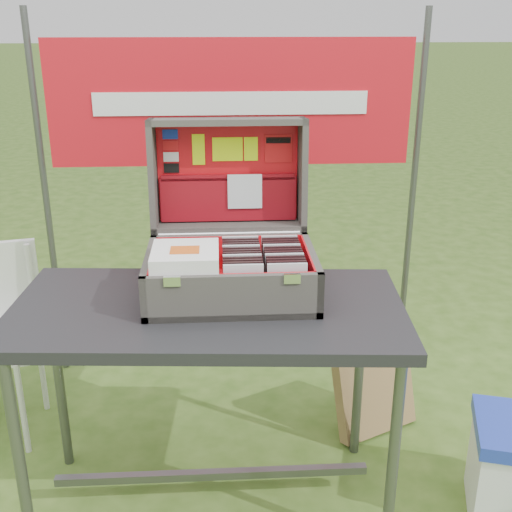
{
  "coord_description": "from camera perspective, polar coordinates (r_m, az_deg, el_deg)",
  "views": [
    {
      "loc": [
        -0.06,
        -1.78,
        1.67
      ],
      "look_at": [
        0.05,
        0.1,
        0.95
      ],
      "focal_mm": 45.0,
      "sensor_mm": 36.0,
      "label": 1
    }
  ],
  "objects": [
    {
      "name": "table",
      "position": [
        2.27,
        -4.06,
        -13.45
      ],
      "size": [
        1.31,
        0.72,
        0.79
      ],
      "primitive_type": null,
      "rotation": [
        0.0,
        0.0,
        -0.07
      ],
      "color": "#2C2C2E",
      "rests_on": "ground"
    },
    {
      "name": "table_top",
      "position": [
        2.08,
        -4.32,
        -4.87
      ],
      "size": [
        1.31,
        0.72,
        0.04
      ],
      "primitive_type": "cube",
      "rotation": [
        0.0,
        0.0,
        -0.07
      ],
      "color": "#2C2C2E",
      "rests_on": "ground"
    },
    {
      "name": "table_leg_fl",
      "position": [
        2.16,
        -20.17,
        -17.46
      ],
      "size": [
        0.04,
        0.04,
        0.75
      ],
      "primitive_type": "cylinder",
      "color": "#59595B",
      "rests_on": "ground"
    },
    {
      "name": "table_leg_fr",
      "position": [
        2.14,
        12.14,
        -16.96
      ],
      "size": [
        0.04,
        0.04,
        0.75
      ],
      "primitive_type": "cylinder",
      "color": "#59595B",
      "rests_on": "ground"
    },
    {
      "name": "table_leg_bl",
      "position": [
        2.57,
        -17.09,
        -10.5
      ],
      "size": [
        0.04,
        0.04,
        0.75
      ],
      "primitive_type": "cylinder",
      "color": "#59595B",
      "rests_on": "ground"
    },
    {
      "name": "table_leg_br",
      "position": [
        2.55,
        9.15,
        -10.02
      ],
      "size": [
        0.04,
        0.04,
        0.75
      ],
      "primitive_type": "cylinder",
      "color": "#59595B",
      "rests_on": "ground"
    },
    {
      "name": "table_brace",
      "position": [
        2.43,
        -3.89,
        -18.81
      ],
      "size": [
        1.11,
        0.03,
        0.03
      ],
      "primitive_type": "cube",
      "color": "#59595B",
      "rests_on": "ground"
    },
    {
      "name": "suitcase",
      "position": [
        2.1,
        -2.34,
        3.87
      ],
      "size": [
        0.55,
        0.56,
        0.54
      ],
      "primitive_type": null,
      "color": "#645F57",
      "rests_on": "table"
    },
    {
      "name": "suitcase_base_bottom",
      "position": [
        2.13,
        -2.2,
        -3.23
      ],
      "size": [
        0.55,
        0.4,
        0.02
      ],
      "primitive_type": "cube",
      "color": "#645F57",
      "rests_on": "table_top"
    },
    {
      "name": "suitcase_base_wall_front",
      "position": [
        1.94,
        -2.09,
        -3.76
      ],
      "size": [
        0.55,
        0.02,
        0.15
      ],
      "primitive_type": "cube",
      "color": "#645F57",
      "rests_on": "table_top"
    },
    {
      "name": "suitcase_base_wall_back",
      "position": [
        2.28,
        -2.34,
        0.13
      ],
      "size": [
        0.55,
        0.02,
        0.15
      ],
      "primitive_type": "cube",
      "color": "#645F57",
      "rests_on": "table_top"
    },
    {
      "name": "suitcase_base_wall_left",
      "position": [
        2.12,
        -9.44,
        -1.8
      ],
      "size": [
        0.02,
        0.4,
        0.15
      ],
      "primitive_type": "cube",
      "color": "#645F57",
      "rests_on": "table_top"
    },
    {
      "name": "suitcase_base_wall_right",
      "position": [
        2.13,
        4.95,
        -1.49
      ],
      "size": [
        0.02,
        0.4,
        0.15
      ],
      "primitive_type": "cube",
      "color": "#645F57",
      "rests_on": "table_top"
    },
    {
      "name": "suitcase_liner_floor",
      "position": [
        2.13,
        -2.21,
        -2.89
      ],
      "size": [
        0.51,
        0.35,
        0.01
      ],
      "primitive_type": "cube",
      "color": "red",
      "rests_on": "suitcase_base_bottom"
    },
    {
      "name": "suitcase_latch_left",
      "position": [
        1.91,
        -7.47,
        -2.25
      ],
      "size": [
        0.05,
        0.01,
        0.03
      ],
      "primitive_type": "cube",
      "color": "silver",
      "rests_on": "suitcase_base_wall_front"
    },
    {
      "name": "suitcase_latch_right",
      "position": [
        1.91,
        3.23,
        -2.01
      ],
      "size": [
        0.05,
        0.01,
        0.03
      ],
      "primitive_type": "cube",
      "color": "silver",
      "rests_on": "suitcase_base_wall_front"
    },
    {
      "name": "suitcase_hinge",
      "position": [
        2.27,
        -2.37,
        1.98
      ],
      "size": [
        0.5,
        0.02,
        0.02
      ],
      "primitive_type": "cylinder",
      "rotation": [
        0.0,
        1.57,
        0.0
      ],
      "color": "silver",
      "rests_on": "suitcase_base_wall_back"
    },
    {
      "name": "suitcase_lid_back",
      "position": [
        2.36,
        -2.52,
        7.44
      ],
      "size": [
        0.55,
        0.05,
        0.4
      ],
      "primitive_type": "cube",
      "rotation": [
        -1.65,
        0.0,
        0.0
      ],
      "color": "#645F57",
      "rests_on": "suitcase_base_wall_back"
    },
    {
      "name": "suitcase_lid_rim_far",
      "position": [
        2.28,
        -2.57,
        11.86
      ],
      "size": [
        0.55,
        0.15,
        0.03
      ],
      "primitive_type": "cube",
      "rotation": [
        -1.65,
        0.0,
        0.0
      ],
      "color": "#645F57",
      "rests_on": "suitcase_lid_back"
    },
    {
      "name": "suitcase_lid_rim_near",
      "position": [
        2.34,
        -2.41,
        2.67
      ],
      "size": [
        0.55,
        0.15,
        0.03
      ],
      "primitive_type": "cube",
      "rotation": [
        -1.65,
        0.0,
        0.0
      ],
      "color": "#645F57",
      "rests_on": "suitcase_lid_back"
    },
    {
      "name": "suitcase_lid_rim_left",
      "position": [
        2.31,
        -9.15,
        7.03
      ],
      "size": [
        0.02,
        0.18,
        0.41
      ],
      "primitive_type": "cube",
      "rotation": [
        -1.65,
        0.0,
        0.0
      ],
      "color": "#645F57",
      "rests_on": "suitcase_lid_back"
    },
    {
      "name": "suitcase_lid_rim_right",
      "position": [
        2.32,
        4.15,
        7.29
      ],
      "size": [
        0.02,
        0.18,
        0.41
      ],
      "primitive_type": "cube",
      "rotation": [
        -1.65,
        0.0,
        0.0
      ],
      "color": "#645F57",
      "rests_on": "suitcase_lid_back"
    },
    {
      "name": "suitcase_lid_liner",
      "position": [
        2.35,
        -2.51,
        7.39
      ],
      "size": [
        0.51,
        0.03,
        0.35
      ],
      "primitive_type": "cube",
      "rotation": [
        -1.65,
        0.0,
        0.0
      ],
      "color": "red",
      "rests_on": "suitcase_lid_back"
    },
    {
      "name": "suitcase_liner_wall_front",
      "position": [
        1.95,
        -2.11,
        -3.3
      ],
      "size": [
        0.51,
        0.01,
        0.13
      ],
      "primitive_type": "cube",
      "color": "red",
      "rests_on": "suitcase_base_bottom"
    },
    {
      "name": "suitcase_liner_wall_back",
      "position": [
        2.27,
        -2.33,
        0.26
      ],
      "size": [
        0.51,
        0.01,
        0.13
      ],
      "primitive_type": "cube",
      "color": "red",
      "rests_on": "suitcase_base_bottom"
    },
    {
      "name": "suitcase_liner_wall_left",
      "position": [
        2.12,
        -9.08,
        -1.52
      ],
      "size": [
        0.01,
        0.35,
        0.13
      ],
      "primitive_type": "cube",
      "color": "red",
      "rests_on": "suitcase_base_bottom"
    },
    {
      "name": "suitcase_liner_wall_right",
      "position": [
        2.12,
        4.59,
        -1.23
      ],
      "size": [
        0.01,
        0.35,
        0.13
      ],
      "primitive_type": "cube",
      "color": "red",
      "rests_on": "suitcase_base_bottom"
    },
    {
      "name": "suitcase_lid_pocket",
      "position": [
        2.35,
        -2.47,
        5.1
      ],
      "size": [
        0.49,
        0.05,
        0.16
      ],
      "primitive_type": "cube",
      "rotation": [
        -1.65,
        0.0,
        0.0
      ],
      "color": "maroon",
      "rests_on": "suitcase_lid_liner"
    },
    {
      "name": "suitcase_pocket_edge",
      "position": [
        2.33,
        -2.5,
        6.99
      ],
      "size": [
        0.48,
        0.02,
        0.02
      ],
      "primitive_type": "cube",
      "rotation": [
        -1.65,
        0.0,
        0.0
      ],
      "color": "maroon",
      "rests_on": "suitcase_lid_pocket"
    },
    {
      "name": "suitcase_pocket_cd",
      "position": [
        2.33,
        -1.0,
        5.77
      ],
      "size": [
        0.12,
        0.02,
        0.12
      ],
      "primitive_type": "cube",
      "rotation": [
        -1.65,
        0.0,
        0.0
      ],
      "color": "silver",
      "rests_on": "suitcase_lid_pocket"
    },
    {
      "name": "lid_sticker_cc_a",
      "position": [
        2.33,
        -7.64,
        10.67
      ],
      "size": [
        0.05,
        0.01,
        0.03
      ],
      "primitive_type": "cube",
      "rotation": [
        -1.65,
        0.0,
        0.0
      ],
      "color": "#1933B2",
      "rests_on": "suitcase_lid_liner"
    },
    {
      "name": "lid_sticker_cc_b",
      "position": [
        2.34,
        -7.6,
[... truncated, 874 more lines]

